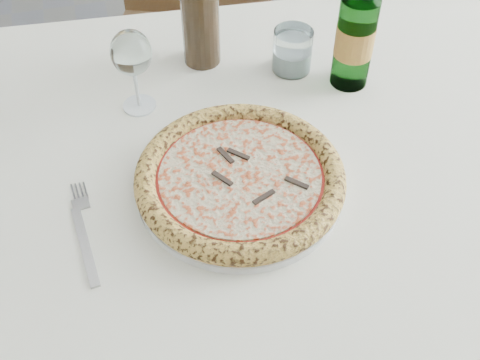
{
  "coord_description": "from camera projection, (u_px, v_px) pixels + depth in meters",
  "views": [
    {
      "loc": [
        -0.29,
        -0.89,
        1.49
      ],
      "look_at": [
        -0.13,
        -0.26,
        0.78
      ],
      "focal_mm": 45.0,
      "sensor_mm": 36.0,
      "label": 1
    }
  ],
  "objects": [
    {
      "name": "wine_bottle",
      "position": [
        199.0,
        4.0,
        1.12
      ],
      "size": [
        0.07,
        0.07,
        0.3
      ],
      "color": "black",
      "rests_on": "dining_table"
    },
    {
      "name": "fork",
      "position": [
        84.0,
        233.0,
        0.92
      ],
      "size": [
        0.03,
        0.22,
        0.0
      ],
      "color": "#989898",
      "rests_on": "dining_table"
    },
    {
      "name": "beer_bottle",
      "position": [
        356.0,
        32.0,
        1.09
      ],
      "size": [
        0.07,
        0.07,
        0.28
      ],
      "color": "#3F8140",
      "rests_on": "dining_table"
    },
    {
      "name": "chair_far",
      "position": [
        191.0,
        13.0,
        1.73
      ],
      "size": [
        0.59,
        0.59,
        0.93
      ],
      "color": "brown",
      "rests_on": "floor"
    },
    {
      "name": "plate",
      "position": [
        240.0,
        185.0,
        0.97
      ],
      "size": [
        0.33,
        0.33,
        0.02
      ],
      "color": "silver",
      "rests_on": "dining_table"
    },
    {
      "name": "wine_glass",
      "position": [
        131.0,
        55.0,
        1.03
      ],
      "size": [
        0.07,
        0.07,
        0.16
      ],
      "color": "white",
      "rests_on": "dining_table"
    },
    {
      "name": "tumbler",
      "position": [
        292.0,
        53.0,
        1.17
      ],
      "size": [
        0.08,
        0.08,
        0.09
      ],
      "color": "white",
      "rests_on": "dining_table"
    },
    {
      "name": "dining_table",
      "position": [
        226.0,
        179.0,
        1.11
      ],
      "size": [
        1.58,
        1.01,
        0.76
      ],
      "color": "brown",
      "rests_on": "floor"
    },
    {
      "name": "floor",
      "position": [
        261.0,
        291.0,
        1.74
      ],
      "size": [
        5.0,
        6.0,
        0.02
      ],
      "primitive_type": "cube",
      "color": "#535353",
      "rests_on": "ground"
    },
    {
      "name": "pizza",
      "position": [
        240.0,
        177.0,
        0.96
      ],
      "size": [
        0.34,
        0.34,
        0.04
      ],
      "color": "#E29850",
      "rests_on": "plate"
    }
  ]
}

